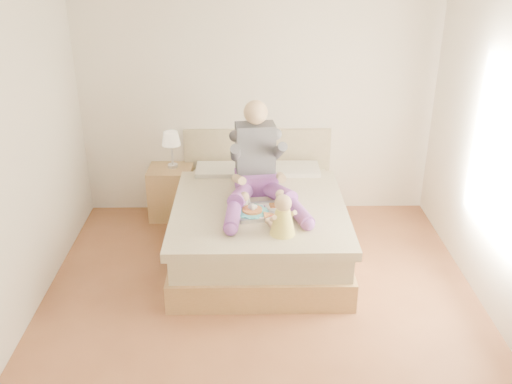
{
  "coord_description": "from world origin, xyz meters",
  "views": [
    {
      "loc": [
        -0.11,
        -4.15,
        3.08
      ],
      "look_at": [
        -0.03,
        0.92,
        0.74
      ],
      "focal_mm": 40.0,
      "sensor_mm": 36.0,
      "label": 1
    }
  ],
  "objects_px": {
    "adult": "(258,170)",
    "baby": "(282,218)",
    "bed": "(259,222)",
    "nightstand": "(172,192)",
    "tray": "(263,210)"
  },
  "relations": [
    {
      "from": "nightstand",
      "to": "tray",
      "type": "height_order",
      "value": "tray"
    },
    {
      "from": "bed",
      "to": "baby",
      "type": "distance_m",
      "value": 0.91
    },
    {
      "from": "adult",
      "to": "baby",
      "type": "distance_m",
      "value": 0.82
    },
    {
      "from": "nightstand",
      "to": "baby",
      "type": "relative_size",
      "value": 1.59
    },
    {
      "from": "bed",
      "to": "adult",
      "type": "bearing_deg",
      "value": 116.94
    },
    {
      "from": "nightstand",
      "to": "adult",
      "type": "xyz_separation_m",
      "value": [
        0.99,
        -0.78,
        0.6
      ]
    },
    {
      "from": "nightstand",
      "to": "adult",
      "type": "bearing_deg",
      "value": -36.82
    },
    {
      "from": "tray",
      "to": "baby",
      "type": "relative_size",
      "value": 1.44
    },
    {
      "from": "adult",
      "to": "baby",
      "type": "relative_size",
      "value": 3.22
    },
    {
      "from": "adult",
      "to": "tray",
      "type": "bearing_deg",
      "value": -90.97
    },
    {
      "from": "nightstand",
      "to": "tray",
      "type": "bearing_deg",
      "value": -46.87
    },
    {
      "from": "adult",
      "to": "baby",
      "type": "bearing_deg",
      "value": -82.32
    },
    {
      "from": "bed",
      "to": "tray",
      "type": "height_order",
      "value": "bed"
    },
    {
      "from": "bed",
      "to": "adult",
      "type": "xyz_separation_m",
      "value": [
        -0.01,
        0.02,
        0.58
      ]
    },
    {
      "from": "baby",
      "to": "bed",
      "type": "bearing_deg",
      "value": 77.86
    }
  ]
}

